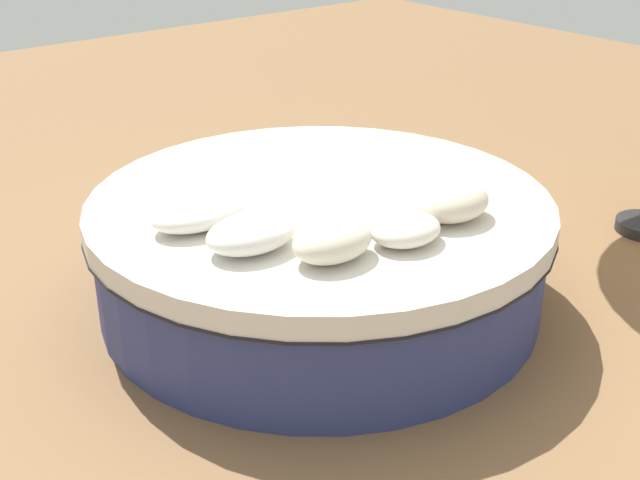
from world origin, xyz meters
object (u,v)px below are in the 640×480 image
Objects in this scene: round_bed at (320,249)px; throw_pillow_3 at (405,229)px; throw_pillow_4 at (452,202)px; throw_pillow_2 at (333,241)px; throw_pillow_1 at (252,233)px; throw_pillow_0 at (198,212)px.

throw_pillow_3 is at bearing -92.89° from round_bed.
throw_pillow_3 is 0.88× the size of throw_pillow_4.
throw_pillow_2 is 0.42m from throw_pillow_3.
throw_pillow_1 reaches higher than throw_pillow_3.
throw_pillow_0 is 1.23× the size of throw_pillow_2.
throw_pillow_1 is at bearing -155.93° from round_bed.
throw_pillow_0 is 1.38m from throw_pillow_4.
throw_pillow_3 is at bearing -172.02° from throw_pillow_4.
throw_pillow_2 is (0.25, -0.35, 0.01)m from throw_pillow_1.
throw_pillow_3 is (-0.04, -0.74, 0.41)m from round_bed.
throw_pillow_4 reaches higher than throw_pillow_1.
throw_pillow_0 is at bearing 145.34° from throw_pillow_4.
round_bed is 5.02× the size of throw_pillow_0.
round_bed is 6.83× the size of throw_pillow_3.
throw_pillow_3 reaches higher than round_bed.
throw_pillow_1 is 0.42m from throw_pillow_2.
round_bed is at bearing 24.07° from throw_pillow_1.
throw_pillow_2 is at bearing 177.85° from throw_pillow_4.
throw_pillow_4 is at bearing -34.66° from throw_pillow_0.
throw_pillow_4 is at bearing -61.37° from round_bed.
throw_pillow_0 is at bearing 112.51° from throw_pillow_2.
round_bed is at bearing -7.44° from throw_pillow_0.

